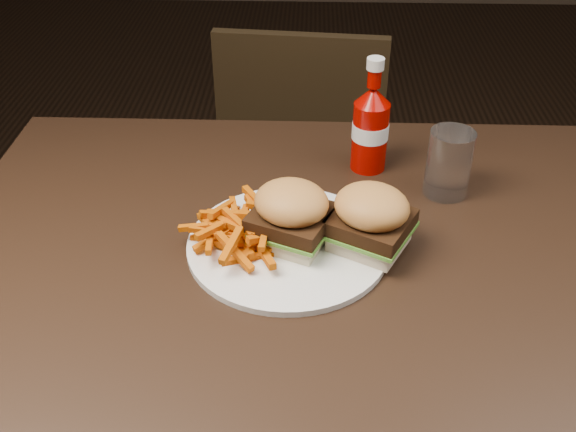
{
  "coord_description": "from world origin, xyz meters",
  "views": [
    {
      "loc": [
        -0.05,
        -0.78,
        1.36
      ],
      "look_at": [
        -0.08,
        0.01,
        0.8
      ],
      "focal_mm": 42.0,
      "sensor_mm": 36.0,
      "label": 1
    }
  ],
  "objects_px": {
    "ketchup_bottle": "(370,137)",
    "plate": "(288,245)",
    "tumbler": "(449,164)",
    "chair_far": "(306,165)",
    "dining_table": "(340,258)"
  },
  "relations": [
    {
      "from": "ketchup_bottle",
      "to": "tumbler",
      "type": "xyz_separation_m",
      "value": [
        0.12,
        -0.08,
        -0.01
      ]
    },
    {
      "from": "chair_far",
      "to": "plate",
      "type": "distance_m",
      "value": 0.84
    },
    {
      "from": "ketchup_bottle",
      "to": "chair_far",
      "type": "bearing_deg",
      "value": 101.56
    },
    {
      "from": "dining_table",
      "to": "ketchup_bottle",
      "type": "xyz_separation_m",
      "value": [
        0.05,
        0.23,
        0.08
      ]
    },
    {
      "from": "plate",
      "to": "ketchup_bottle",
      "type": "relative_size",
      "value": 2.42
    },
    {
      "from": "plate",
      "to": "tumbler",
      "type": "xyz_separation_m",
      "value": [
        0.25,
        0.16,
        0.05
      ]
    },
    {
      "from": "dining_table",
      "to": "tumbler",
      "type": "xyz_separation_m",
      "value": [
        0.18,
        0.16,
        0.08
      ]
    },
    {
      "from": "dining_table",
      "to": "chair_far",
      "type": "distance_m",
      "value": 0.83
    },
    {
      "from": "ketchup_bottle",
      "to": "tumbler",
      "type": "height_order",
      "value": "ketchup_bottle"
    },
    {
      "from": "plate",
      "to": "tumbler",
      "type": "distance_m",
      "value": 0.3
    },
    {
      "from": "chair_far",
      "to": "plate",
      "type": "bearing_deg",
      "value": 93.61
    },
    {
      "from": "chair_far",
      "to": "ketchup_bottle",
      "type": "xyz_separation_m",
      "value": [
        0.11,
        -0.54,
        0.38
      ]
    },
    {
      "from": "plate",
      "to": "chair_far",
      "type": "bearing_deg",
      "value": 88.35
    },
    {
      "from": "dining_table",
      "to": "chair_far",
      "type": "xyz_separation_m",
      "value": [
        -0.06,
        0.77,
        -0.3
      ]
    },
    {
      "from": "ketchup_bottle",
      "to": "plate",
      "type": "bearing_deg",
      "value": -119.33
    }
  ]
}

